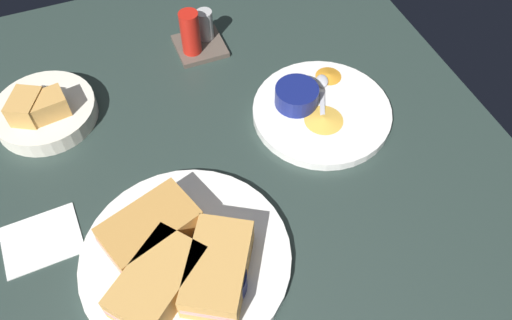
{
  "coord_description": "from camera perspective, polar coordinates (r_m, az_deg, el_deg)",
  "views": [
    {
      "loc": [
        -4.99,
        -44.51,
        67.62
      ],
      "look_at": [
        12.58,
        0.0,
        3.0
      ],
      "focal_mm": 36.43,
      "sensor_mm": 36.0,
      "label": 1
    }
  ],
  "objects": [
    {
      "name": "spoon_by_dark_ramekin",
      "position": [
        0.73,
        -7.13,
        -10.65
      ],
      "size": [
        5.67,
        9.51,
        0.8
      ],
      "color": "silver",
      "rests_on": "plate_sandwich_main"
    },
    {
      "name": "ramekin_light_gravy",
      "position": [
        0.89,
        4.48,
        7.1
      ],
      "size": [
        7.42,
        7.42,
        3.37
      ],
      "color": "navy",
      "rests_on": "plate_chips_companion"
    },
    {
      "name": "paper_napkin_folded",
      "position": [
        0.83,
        -22.55,
        -7.79
      ],
      "size": [
        11.43,
        9.53,
        0.4
      ],
      "primitive_type": "cube",
      "rotation": [
        0.0,
        0.0,
        0.05
      ],
      "color": "white",
      "rests_on": "ground_plane"
    },
    {
      "name": "sandwich_half_far",
      "position": [
        0.7,
        -10.73,
        -12.98
      ],
      "size": [
        14.88,
        14.09,
        4.8
      ],
      "color": "tan",
      "rests_on": "plate_sandwich_main"
    },
    {
      "name": "sandwich_half_near",
      "position": [
        0.74,
        -11.49,
        -7.44
      ],
      "size": [
        14.81,
        11.42,
        4.8
      ],
      "color": "#C68C42",
      "rests_on": "plate_sandwich_main"
    },
    {
      "name": "ground_plane",
      "position": [
        0.82,
        -8.19,
        -4.45
      ],
      "size": [
        110.0,
        110.0,
        3.0
      ],
      "primitive_type": "cube",
      "color": "#283833"
    },
    {
      "name": "sandwich_half_extra",
      "position": [
        0.7,
        -4.21,
        -11.77
      ],
      "size": [
        13.19,
        15.06,
        4.8
      ],
      "color": "tan",
      "rests_on": "plate_sandwich_main"
    },
    {
      "name": "condiment_caddy",
      "position": [
        1.01,
        -6.51,
        13.43
      ],
      "size": [
        9.0,
        9.0,
        9.5
      ],
      "color": "brown",
      "rests_on": "ground_plane"
    },
    {
      "name": "plate_chips_companion",
      "position": [
        0.9,
        7.22,
        5.25
      ],
      "size": [
        23.8,
        23.8,
        1.6
      ],
      "primitive_type": "cylinder",
      "color": "white",
      "rests_on": "ground_plane"
    },
    {
      "name": "plate_sandwich_main",
      "position": [
        0.75,
        -7.7,
        -10.68
      ],
      "size": [
        29.63,
        29.63,
        1.6
      ],
      "primitive_type": "cylinder",
      "color": "white",
      "rests_on": "ground_plane"
    },
    {
      "name": "ramekin_dark_sauce",
      "position": [
        0.7,
        -4.01,
        -12.99
      ],
      "size": [
        7.24,
        7.24,
        3.45
      ],
      "color": "#0C144C",
      "rests_on": "plate_sandwich_main"
    },
    {
      "name": "plantain_chip_scatter",
      "position": [
        0.91,
        6.45,
        6.72
      ],
      "size": [
        13.42,
        16.18,
        0.6
      ],
      "color": "gold",
      "rests_on": "plate_chips_companion"
    },
    {
      "name": "bread_basket_rear",
      "position": [
        0.95,
        -22.26,
        4.99
      ],
      "size": [
        17.12,
        17.12,
        7.05
      ],
      "color": "silver",
      "rests_on": "ground_plane"
    },
    {
      "name": "spoon_by_gravy_ramekin",
      "position": [
        0.93,
        7.26,
        8.02
      ],
      "size": [
        5.55,
        9.55,
        0.8
      ],
      "color": "silver",
      "rests_on": "plate_chips_companion"
    }
  ]
}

